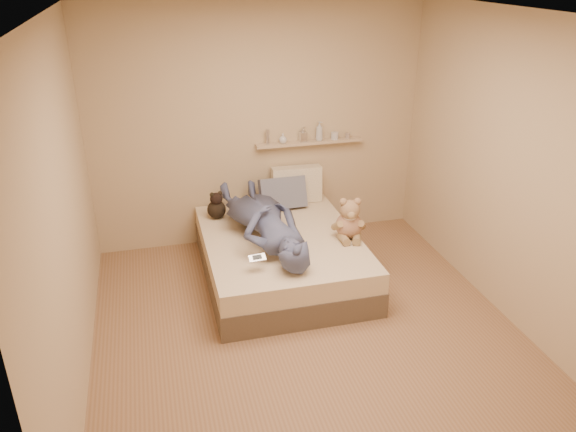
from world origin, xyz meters
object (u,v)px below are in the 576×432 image
object	(u,v)px
bed	(281,257)
dark_plush	(216,207)
teddy_bear	(349,222)
game_console	(257,258)
pillow_grey	(283,193)
pillow_cream	(297,184)
wall_shelf	(309,142)
person	(264,221)

from	to	relation	value
bed	dark_plush	world-z (taller)	dark_plush
teddy_bear	dark_plush	xyz separation A→B (m)	(-1.18, 0.79, -0.05)
game_console	pillow_grey	xyz separation A→B (m)	(0.55, 1.29, 0.04)
dark_plush	pillow_cream	bearing A→B (deg)	14.11
bed	dark_plush	distance (m)	0.88
pillow_cream	wall_shelf	distance (m)	0.49
pillow_grey	person	distance (m)	0.79
bed	pillow_grey	distance (m)	0.82
game_console	person	distance (m)	0.62
teddy_bear	pillow_cream	world-z (taller)	teddy_bear
bed	pillow_cream	world-z (taller)	pillow_cream
game_console	person	bearing A→B (deg)	72.18
pillow_grey	dark_plush	bearing A→B (deg)	-172.70
dark_plush	game_console	bearing A→B (deg)	-80.99
teddy_bear	person	xyz separation A→B (m)	(-0.80, 0.19, 0.02)
teddy_bear	dark_plush	size ratio (longest dim) A/B	1.43
pillow_cream	person	distance (m)	1.00
pillow_cream	bed	bearing A→B (deg)	-114.92
dark_plush	pillow_grey	size ratio (longest dim) A/B	0.60
teddy_bear	wall_shelf	bearing A→B (deg)	94.47
bed	pillow_cream	distance (m)	1.01
teddy_bear	dark_plush	world-z (taller)	teddy_bear
pillow_cream	person	bearing A→B (deg)	-123.52
bed	teddy_bear	size ratio (longest dim) A/B	4.42
bed	teddy_bear	xyz separation A→B (m)	(0.64, -0.19, 0.40)
bed	teddy_bear	distance (m)	0.78
bed	wall_shelf	size ratio (longest dim) A/B	1.58
teddy_bear	person	distance (m)	0.83
wall_shelf	dark_plush	bearing A→B (deg)	-164.05
wall_shelf	pillow_cream	bearing A→B (deg)	-154.33
bed	dark_plush	bearing A→B (deg)	132.61
game_console	teddy_bear	xyz separation A→B (m)	(0.99, 0.40, 0.04)
pillow_grey	person	world-z (taller)	person
bed	game_console	world-z (taller)	game_console
dark_plush	pillow_cream	distance (m)	0.96
dark_plush	wall_shelf	xyz separation A→B (m)	(1.10, 0.31, 0.52)
teddy_bear	pillow_grey	distance (m)	0.99
teddy_bear	bed	bearing A→B (deg)	163.13
game_console	teddy_bear	bearing A→B (deg)	22.13
game_console	pillow_cream	world-z (taller)	pillow_cream
dark_plush	pillow_grey	bearing A→B (deg)	7.30
teddy_bear	person	world-z (taller)	teddy_bear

